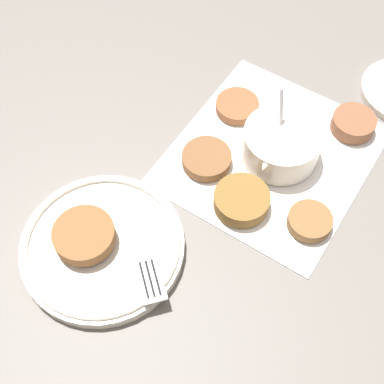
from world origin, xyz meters
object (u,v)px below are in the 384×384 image
(sauce_bowl, at_px, (281,145))
(serving_plate, at_px, (102,246))
(fritter_on_plate, at_px, (84,235))
(fork, at_px, (144,257))

(sauce_bowl, xyz_separation_m, serving_plate, (0.24, -0.13, -0.01))
(fritter_on_plate, distance_m, fork, 0.08)
(serving_plate, relative_size, fork, 1.64)
(sauce_bowl, bearing_deg, fork, -17.24)
(fork, bearing_deg, sauce_bowl, 162.76)
(sauce_bowl, relative_size, serving_plate, 0.56)
(serving_plate, height_order, fork, fork)
(sauce_bowl, distance_m, serving_plate, 0.27)
(sauce_bowl, xyz_separation_m, fritter_on_plate, (0.25, -0.15, 0.01))
(serving_plate, distance_m, fritter_on_plate, 0.03)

